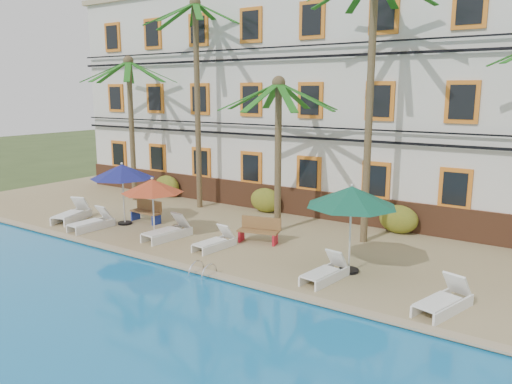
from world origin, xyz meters
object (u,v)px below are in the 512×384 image
Objects in this scene: palm_d at (371,72)px; lounger_b at (92,222)px; palm_a at (131,107)px; lounger_d at (215,241)px; palm_c at (278,130)px; umbrella_blue at (122,172)px; bench_left at (147,211)px; umbrella_red at (152,186)px; palm_b at (197,78)px; lounger_e at (326,272)px; bench_right at (259,230)px; lounger_a at (72,213)px; lounger_f at (444,300)px; umbrella_green at (352,197)px; lounger_c at (168,231)px; pool_ladder at (203,274)px.

palm_d is 5.14× the size of lounger_b.
palm_d is at bearing -1.52° from palm_a.
palm_c is at bearing 79.22° from lounger_d.
umbrella_blue is 1.68× the size of bench_left.
umbrella_red is (-6.69, -3.88, -4.06)m from palm_d.
lounger_b is (-1.05, -5.33, -5.68)m from palm_b.
lounger_e is 1.14× the size of bench_right.
umbrella_red reaches higher than lounger_b.
palm_c is 9.48m from lounger_a.
palm_d reaches higher than umbrella_red.
palm_d is at bearing -6.05° from palm_b.
palm_a reaches higher than lounger_f.
palm_c reaches higher than lounger_f.
umbrella_green is at bearing -23.64° from palm_b.
lounger_d is at bearing -5.33° from umbrella_blue.
umbrella_green reaches higher than umbrella_blue.
palm_a is 4.48× the size of bench_right.
bench_right is (6.47, 2.22, 0.19)m from lounger_b.
palm_d is 7.15m from lounger_e.
lounger_c is at bearing -149.02° from palm_d.
bench_right is at bearing -81.63° from palm_c.
pool_ladder is (3.96, -1.92, -1.95)m from umbrella_red.
bench_right is (-7.00, 2.23, 0.18)m from lounger_f.
lounger_e is at bearing -29.43° from palm_b.
umbrella_blue is 1.43× the size of lounger_e.
lounger_f reaches higher than lounger_e.
palm_d is 4.75× the size of lounger_c.
lounger_d is 4.54m from lounger_e.
palm_a is 6.18m from lounger_a.
palm_a is at bearing 146.71° from lounger_c.
palm_b is 14.66m from lounger_f.
lounger_e is (4.50, -0.55, 0.01)m from lounger_d.
lounger_c is at bearing -175.78° from umbrella_green.
bench_left is (-9.41, 0.78, -1.86)m from umbrella_green.
palm_b reaches higher than bench_left.
umbrella_blue reaches higher than bench_right.
bench_left is (-1.90, 1.48, -1.48)m from umbrella_red.
bench_left is at bearing 63.87° from lounger_b.
lounger_a is 1.22× the size of lounger_d.
palm_c is 3.31× the size of lounger_e.
umbrella_blue is at bearing 157.56° from pool_ladder.
bench_right is at bearing 2.09° from bench_left.
lounger_b is at bearing -178.81° from lounger_e.
palm_a reaches higher than pool_ladder.
palm_b is 7.68m from lounger_c.
umbrella_blue is 3.53m from lounger_c.
lounger_d is at bearing 173.00° from lounger_e.
palm_a is 4.04m from palm_b.
palm_c reaches higher than lounger_e.
bench_left is at bearing 170.78° from lounger_f.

